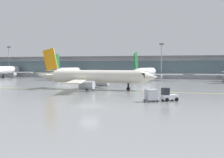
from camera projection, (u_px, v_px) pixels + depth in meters
ground_plane at (89, 106)px, 40.86m from camera, size 400.00×400.00×0.00m
taxiway_centreline_stripe at (94, 90)px, 66.22m from camera, size 109.97×3.46×0.01m
terminal_concourse at (161, 67)px, 129.13m from camera, size 214.30×11.00×9.60m
gate_airplane_0 at (1, 70)px, 130.13m from camera, size 31.27×33.61×11.14m
gate_airplane_1 at (69, 72)px, 119.92m from camera, size 28.09×30.26×10.02m
gate_airplane_2 at (145, 72)px, 109.11m from camera, size 28.20×30.47×10.09m
taxiing_regional_jet at (95, 77)px, 68.11m from camera, size 29.63×27.59×9.83m
baggage_tug at (168, 95)px, 46.45m from camera, size 2.94×2.62×2.10m
cargo_dolly_lead at (151, 95)px, 45.54m from camera, size 2.63×2.49×1.94m
apron_light_mast_0 at (9, 60)px, 141.33m from camera, size 1.80×0.36×14.56m
apron_light_mast_1 at (161, 60)px, 119.52m from camera, size 1.80×0.36×14.44m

